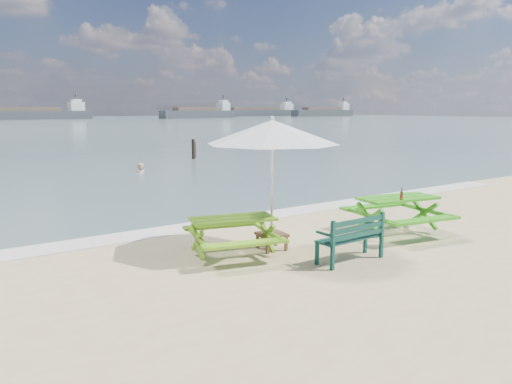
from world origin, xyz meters
TOP-DOWN VIEW (x-y plane):
  - foam_strip at (0.00, 4.60)m, footprint 22.00×0.90m
  - picnic_table_left at (-1.77, 2.02)m, footprint 1.99×2.12m
  - picnic_table_right at (2.20, 1.33)m, footprint 2.11×2.27m
  - park_bench at (-0.16, 0.51)m, footprint 1.39×0.49m
  - side_table at (-0.89, 1.95)m, footprint 0.59×0.59m
  - patio_umbrella at (-0.89, 1.95)m, footprint 2.94×2.94m
  - beer_bottle at (1.94, 1.04)m, footprint 0.07×0.07m
  - swimmer at (1.66, 15.06)m, footprint 0.65×0.49m
  - mooring_pilings at (6.51, 19.08)m, footprint 0.57×0.77m
  - cargo_ships at (56.28, 128.69)m, footprint 146.84×27.14m

SIDE VIEW (x-z plane):
  - swimmer at x=1.66m, z-range -1.19..0.43m
  - foam_strip at x=0.00m, z-range 0.00..0.01m
  - side_table at x=-0.89m, z-range 0.01..0.35m
  - park_bench at x=-0.16m, z-range -0.16..0.69m
  - picnic_table_left at x=-1.77m, z-range -0.01..0.75m
  - picnic_table_right at x=2.20m, z-range -0.02..0.84m
  - mooring_pilings at x=6.51m, z-range -0.24..1.07m
  - beer_bottle at x=1.94m, z-range 0.81..1.08m
  - cargo_ships at x=56.28m, z-range -1.02..3.38m
  - patio_umbrella at x=-0.89m, z-range 1.06..3.66m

